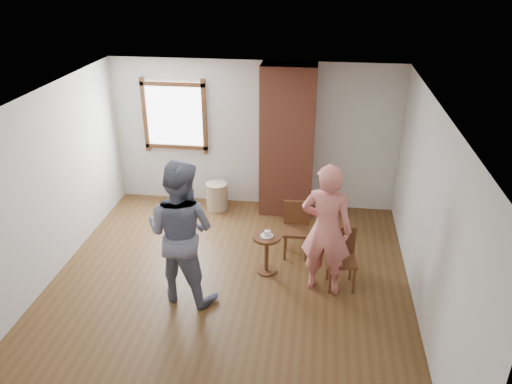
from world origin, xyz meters
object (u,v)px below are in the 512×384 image
at_px(dining_chair_left, 296,226).
at_px(person_pink, 326,230).
at_px(dining_chair_right, 341,254).
at_px(stoneware_crock, 217,196).
at_px(side_table, 267,248).
at_px(man, 181,232).

bearing_deg(dining_chair_left, person_pink, -65.63).
height_order(dining_chair_right, person_pink, person_pink).
xyz_separation_m(stoneware_crock, person_pink, (1.92, -2.14, 0.68)).
distance_m(dining_chair_left, dining_chair_right, 0.97).
distance_m(side_table, man, 1.36).
bearing_deg(side_table, man, -146.39).
xyz_separation_m(dining_chair_right, person_pink, (-0.23, -0.15, 0.46)).
bearing_deg(person_pink, stoneware_crock, -37.73).
bearing_deg(dining_chair_right, person_pink, -153.49).
bearing_deg(side_table, person_pink, -19.51).
relative_size(stoneware_crock, dining_chair_left, 0.59).
height_order(side_table, person_pink, person_pink).
bearing_deg(man, dining_chair_left, -124.62).
xyz_separation_m(dining_chair_left, man, (-1.41, -1.26, 0.51)).
xyz_separation_m(dining_chair_left, person_pink, (0.43, -0.87, 0.46)).
distance_m(side_table, person_pink, 1.01).
height_order(dining_chair_right, man, man).
distance_m(stoneware_crock, man, 2.64).
relative_size(stoneware_crock, dining_chair_right, 0.59).
xyz_separation_m(stoneware_crock, dining_chair_right, (2.15, -1.99, 0.22)).
xyz_separation_m(side_table, man, (-1.03, -0.68, 0.58)).
distance_m(dining_chair_left, side_table, 0.70).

